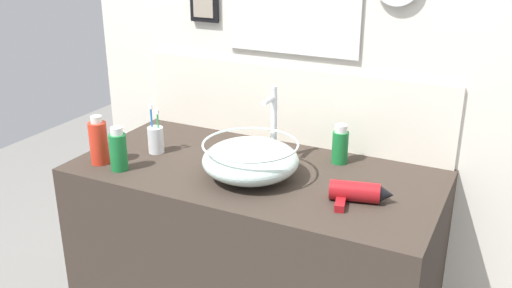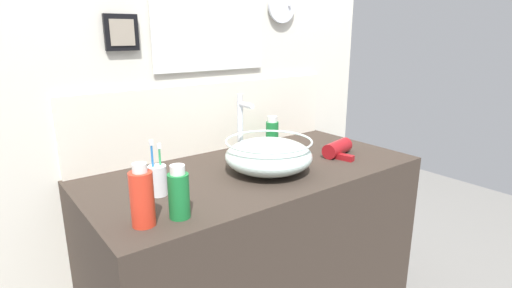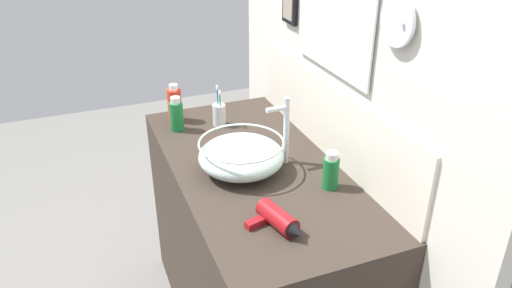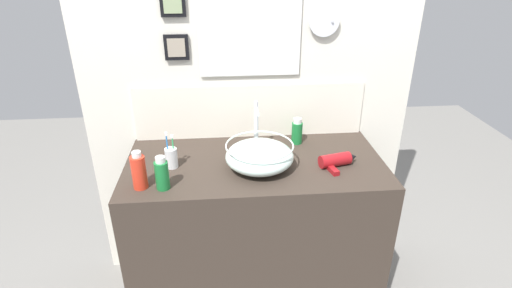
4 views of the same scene
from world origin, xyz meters
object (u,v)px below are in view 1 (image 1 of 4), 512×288
spray_bottle (99,142)px  lotion_bottle (118,150)px  toothbrush_cup (156,139)px  faucet (273,120)px  soap_dispenser (340,145)px  glass_bowl_sink (250,160)px  hair_drier (359,193)px

spray_bottle → lotion_bottle: bearing=-9.0°
spray_bottle → toothbrush_cup: bearing=55.5°
faucet → toothbrush_cup: (-0.43, -0.13, -0.10)m
faucet → lotion_bottle: 0.56m
spray_bottle → soap_dispenser: bearing=26.6°
lotion_bottle → spray_bottle: spray_bottle is taller
glass_bowl_sink → hair_drier: 0.39m
lotion_bottle → spray_bottle: (-0.10, 0.02, 0.01)m
faucet → lotion_bottle: faucet is taller
hair_drier → spray_bottle: (-0.94, -0.12, 0.05)m
glass_bowl_sink → faucet: bearing=90.0°
toothbrush_cup → soap_dispenser: bearing=18.0°
hair_drier → spray_bottle: 0.95m
soap_dispenser → spray_bottle: bearing=-153.4°
glass_bowl_sink → soap_dispenser: size_ratio=2.28×
hair_drier → toothbrush_cup: size_ratio=1.09×
hair_drier → spray_bottle: size_ratio=1.15×
faucet → toothbrush_cup: size_ratio=1.47×
faucet → toothbrush_cup: bearing=-162.7°
spray_bottle → glass_bowl_sink: bearing=13.3°
glass_bowl_sink → soap_dispenser: soap_dispenser is taller
hair_drier → soap_dispenser: size_ratio=1.42×
glass_bowl_sink → faucet: faucet is taller
toothbrush_cup → spray_bottle: 0.22m
glass_bowl_sink → hair_drier: bearing=-1.8°
glass_bowl_sink → soap_dispenser: bearing=48.5°
hair_drier → toothbrush_cup: bearing=175.8°
lotion_bottle → soap_dispenser: bearing=31.0°
hair_drier → soap_dispenser: soap_dispenser is taller
glass_bowl_sink → spray_bottle: (-0.55, -0.13, 0.02)m
glass_bowl_sink → soap_dispenser: 0.35m
glass_bowl_sink → hair_drier: size_ratio=1.60×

